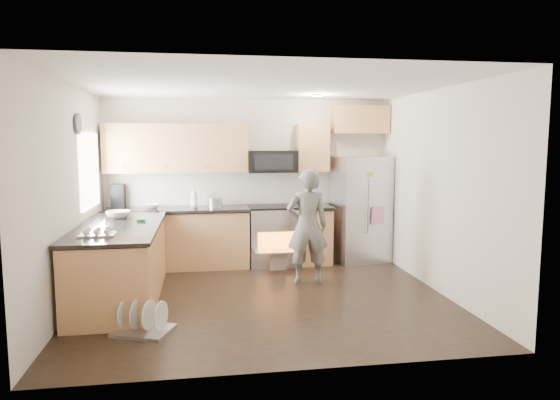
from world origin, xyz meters
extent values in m
plane|color=black|center=(0.00, 0.00, 0.00)|extent=(4.50, 4.50, 0.00)
cube|color=beige|center=(0.00, 2.00, 1.30)|extent=(4.50, 0.04, 2.60)
cube|color=beige|center=(0.00, -2.00, 1.30)|extent=(4.50, 0.04, 2.60)
cube|color=beige|center=(-2.25, 0.00, 1.30)|extent=(0.04, 4.00, 2.60)
cube|color=beige|center=(2.25, 0.00, 1.30)|extent=(0.04, 4.00, 2.60)
cube|color=white|center=(0.00, 0.00, 2.60)|extent=(4.50, 4.00, 0.04)
cube|color=white|center=(-2.23, 1.00, 1.55)|extent=(0.04, 1.00, 1.00)
cylinder|color=beige|center=(0.90, 1.10, 2.58)|extent=(0.14, 0.14, 0.02)
cylinder|color=#474754|center=(-2.22, 0.45, 2.15)|extent=(0.03, 0.26, 0.26)
cube|color=#B67848|center=(-1.12, 1.70, 0.43)|extent=(2.15, 0.60, 0.87)
cube|color=black|center=(-1.12, 1.69, 0.91)|extent=(2.19, 0.64, 0.04)
cube|color=#B67848|center=(1.00, 1.70, 0.43)|extent=(0.50, 0.60, 0.87)
cube|color=black|center=(1.00, 1.69, 0.91)|extent=(0.54, 0.64, 0.04)
cube|color=#B67848|center=(-1.12, 1.83, 1.83)|extent=(2.16, 0.33, 0.74)
cube|color=#B67848|center=(1.00, 1.83, 1.83)|extent=(0.50, 0.33, 0.74)
cube|color=#B67848|center=(1.78, 1.83, 2.28)|extent=(0.90, 0.33, 0.44)
imported|color=silver|center=(-1.52, 1.74, 0.96)|extent=(0.27, 0.27, 0.07)
imported|color=silver|center=(-0.87, 1.77, 1.08)|extent=(0.12, 0.12, 0.30)
imported|color=silver|center=(-0.87, 1.72, 0.97)|extent=(0.11, 0.11, 0.09)
cylinder|color=#B7B7BC|center=(-0.56, 1.69, 1.00)|extent=(0.22, 0.22, 0.15)
cube|color=black|center=(-2.02, 1.90, 1.11)|extent=(0.19, 0.24, 0.36)
cylinder|color=#B7B7BC|center=(1.01, 1.78, 0.97)|extent=(0.11, 0.11, 0.08)
cube|color=#B67848|center=(-1.75, 0.25, 0.43)|extent=(0.90, 2.30, 0.87)
cube|color=black|center=(-1.75, 0.25, 0.91)|extent=(0.96, 2.36, 0.04)
imported|color=silver|center=(-1.84, 0.79, 0.97)|extent=(0.31, 0.31, 0.10)
cube|color=green|center=(-1.52, 0.49, 0.94)|extent=(0.10, 0.07, 0.03)
cube|color=#B7B7BC|center=(-1.88, -0.41, 0.96)|extent=(0.38, 0.29, 0.08)
cube|color=#B7B7BC|center=(0.35, 1.68, 0.45)|extent=(0.76, 0.62, 0.90)
cube|color=black|center=(0.35, 1.68, 0.92)|extent=(0.76, 0.60, 0.03)
cube|color=orange|center=(0.35, 1.36, 0.40)|extent=(0.56, 0.02, 0.34)
cube|color=#B7B7BC|center=(0.35, 1.20, 0.32)|extent=(0.70, 0.34, 0.03)
cube|color=silver|center=(0.35, 1.15, 0.18)|extent=(0.24, 0.03, 0.28)
cube|color=black|center=(0.35, 1.80, 1.62)|extent=(0.76, 0.40, 0.34)
cube|color=#B7B7BC|center=(1.77, 1.70, 0.85)|extent=(0.93, 0.78, 1.69)
cylinder|color=#B7B7BC|center=(1.74, 1.37, 0.97)|extent=(0.02, 0.02, 0.92)
cylinder|color=#B7B7BC|center=(1.80, 1.37, 0.97)|extent=(0.02, 0.02, 0.92)
cube|color=#ED89C8|center=(1.95, 1.37, 0.78)|extent=(0.22, 0.04, 0.28)
cube|color=#8C9EE1|center=(1.60, 1.37, 1.24)|extent=(0.16, 0.03, 0.20)
imported|color=slate|center=(0.66, 0.60, 0.78)|extent=(0.58, 0.39, 1.57)
cube|color=#B7B7BC|center=(-1.36, -0.92, 0.02)|extent=(0.67, 0.60, 0.03)
cylinder|color=silver|center=(-1.55, -0.85, 0.19)|extent=(0.12, 0.29, 0.31)
cylinder|color=silver|center=(-1.42, -0.90, 0.19)|extent=(0.12, 0.29, 0.31)
cylinder|color=silver|center=(-1.30, -0.94, 0.19)|extent=(0.12, 0.29, 0.31)
cylinder|color=silver|center=(-1.18, -0.99, 0.19)|extent=(0.12, 0.29, 0.31)
camera|label=1|loc=(-0.74, -5.97, 1.94)|focal=32.00mm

